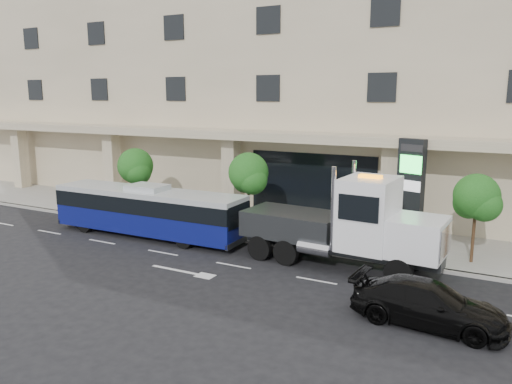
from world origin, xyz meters
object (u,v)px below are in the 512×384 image
(tow_truck, at_px, (348,226))
(black_sedan, at_px, (428,304))
(signage_pylon, at_px, (410,191))
(city_bus, at_px, (148,210))

(tow_truck, xyz_separation_m, black_sedan, (4.13, -4.22, -1.18))
(black_sedan, relative_size, signage_pylon, 0.95)
(tow_truck, distance_m, black_sedan, 6.02)
(black_sedan, bearing_deg, city_bus, 78.60)
(city_bus, height_order, signage_pylon, signage_pylon)
(black_sedan, height_order, signage_pylon, signage_pylon)
(city_bus, bearing_deg, signage_pylon, 19.03)
(city_bus, xyz_separation_m, signage_pylon, (12.87, 4.68, 1.41))
(tow_truck, bearing_deg, black_sedan, -41.96)
(city_bus, xyz_separation_m, tow_truck, (11.13, 0.15, 0.47))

